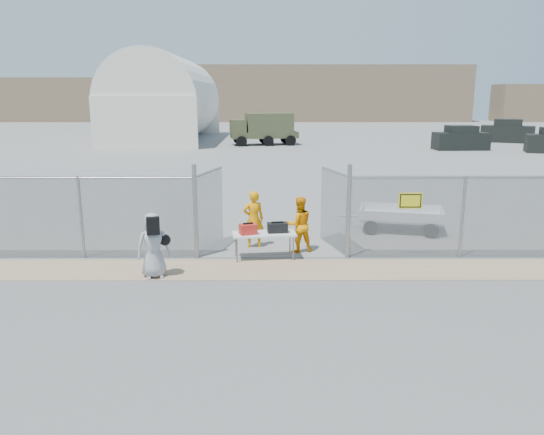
{
  "coord_description": "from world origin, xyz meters",
  "views": [
    {
      "loc": [
        -0.04,
        -11.51,
        4.22
      ],
      "look_at": [
        0.0,
        2.0,
        1.1
      ],
      "focal_mm": 35.0,
      "sensor_mm": 36.0,
      "label": 1
    }
  ],
  "objects_px": {
    "security_worker_left": "(254,219)",
    "folding_table": "(264,246)",
    "visitor": "(153,245)",
    "security_worker_right": "(299,224)",
    "utility_trailer": "(401,219)"
  },
  "relations": [
    {
      "from": "security_worker_left",
      "to": "visitor",
      "type": "xyz_separation_m",
      "value": [
        -2.28,
        -2.57,
        -0.03
      ]
    },
    {
      "from": "security_worker_left",
      "to": "utility_trailer",
      "type": "relative_size",
      "value": 0.49
    },
    {
      "from": "security_worker_left",
      "to": "security_worker_right",
      "type": "xyz_separation_m",
      "value": [
        1.26,
        -0.47,
        -0.04
      ]
    },
    {
      "from": "visitor",
      "to": "utility_trailer",
      "type": "relative_size",
      "value": 0.47
    },
    {
      "from": "folding_table",
      "to": "security_worker_right",
      "type": "bearing_deg",
      "value": 27.28
    },
    {
      "from": "security_worker_left",
      "to": "visitor",
      "type": "relative_size",
      "value": 1.04
    },
    {
      "from": "folding_table",
      "to": "utility_trailer",
      "type": "height_order",
      "value": "utility_trailer"
    },
    {
      "from": "security_worker_left",
      "to": "security_worker_right",
      "type": "relative_size",
      "value": 1.05
    },
    {
      "from": "visitor",
      "to": "security_worker_right",
      "type": "bearing_deg",
      "value": 12.61
    },
    {
      "from": "folding_table",
      "to": "security_worker_right",
      "type": "relative_size",
      "value": 1.07
    },
    {
      "from": "security_worker_left",
      "to": "folding_table",
      "type": "bearing_deg",
      "value": 95.18
    },
    {
      "from": "security_worker_right",
      "to": "utility_trailer",
      "type": "relative_size",
      "value": 0.47
    },
    {
      "from": "folding_table",
      "to": "security_worker_left",
      "type": "xyz_separation_m",
      "value": [
        -0.31,
        1.11,
        0.46
      ]
    },
    {
      "from": "security_worker_right",
      "to": "visitor",
      "type": "height_order",
      "value": "visitor"
    },
    {
      "from": "folding_table",
      "to": "security_worker_right",
      "type": "height_order",
      "value": "security_worker_right"
    }
  ]
}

